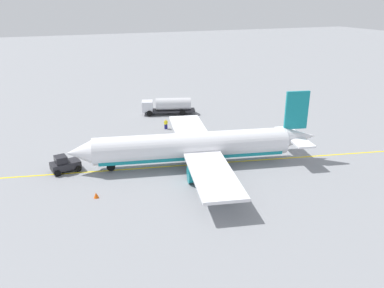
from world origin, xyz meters
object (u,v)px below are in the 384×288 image
(fuel_tanker, at_px, (168,105))
(safety_cone_nose, at_px, (96,195))
(pushback_tug, at_px, (65,164))
(airplane, at_px, (196,147))
(refueling_worker, at_px, (166,124))

(fuel_tanker, relative_size, safety_cone_nose, 16.08)
(pushback_tug, bearing_deg, airplane, 165.89)
(airplane, height_order, pushback_tug, airplane)
(fuel_tanker, height_order, safety_cone_nose, fuel_tanker)
(refueling_worker, bearing_deg, fuel_tanker, -110.12)
(fuel_tanker, bearing_deg, pushback_tug, 44.27)
(airplane, distance_m, safety_cone_nose, 14.69)
(pushback_tug, distance_m, safety_cone_nose, 9.03)
(fuel_tanker, bearing_deg, refueling_worker, 69.88)
(airplane, relative_size, safety_cone_nose, 51.98)
(refueling_worker, xyz_separation_m, safety_cone_nose, (14.59, 20.08, -0.50))
(pushback_tug, bearing_deg, fuel_tanker, -135.73)
(refueling_worker, relative_size, safety_cone_nose, 2.66)
(airplane, bearing_deg, fuel_tanker, -99.03)
(airplane, xyz_separation_m, safety_cone_nose, (13.83, 4.41, -2.27))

